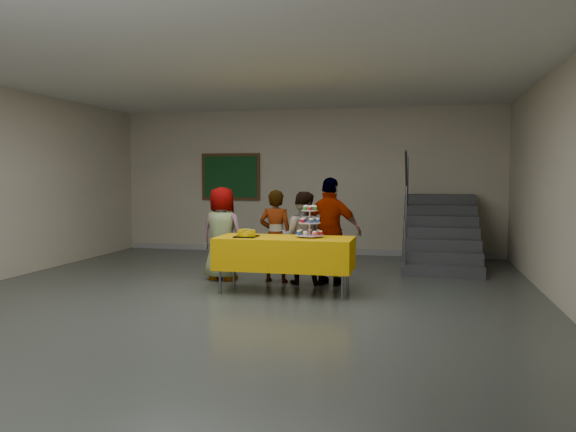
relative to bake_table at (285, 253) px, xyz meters
name	(u,v)px	position (x,y,z in m)	size (l,w,h in m)	color
room_shell	(225,133)	(-0.52, -0.96, 1.57)	(10.00, 10.04, 3.02)	#4C514C
bake_table	(285,253)	(0.00, 0.00, 0.00)	(1.88, 0.78, 0.77)	#595960
cupcake_stand	(310,224)	(0.34, 0.07, 0.39)	(0.38, 0.38, 0.44)	silver
bear_cake	(246,233)	(-0.52, -0.10, 0.27)	(0.32, 0.36, 0.12)	black
schoolchild_a	(222,234)	(-1.17, 0.72, 0.17)	(0.71, 0.46, 1.45)	slate
schoolchild_b	(276,236)	(-0.31, 0.73, 0.15)	(0.51, 0.34, 1.41)	#5C5D65
schoolchild_c	(302,238)	(0.10, 0.69, 0.14)	(0.67, 0.52, 1.38)	slate
schoolchild_d	(331,232)	(0.53, 0.67, 0.24)	(0.93, 0.39, 1.59)	#5C5D65
staircase	(440,237)	(2.18, 3.15, -0.07)	(1.30, 2.40, 2.04)	#424447
noticeboard	(231,177)	(-2.15, 3.98, 1.04)	(1.30, 0.05, 1.00)	#472B16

